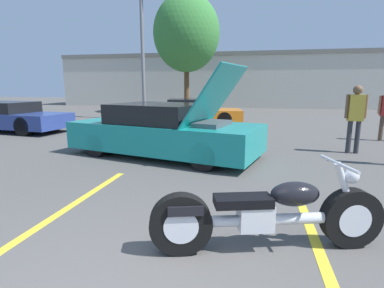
{
  "coord_description": "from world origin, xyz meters",
  "views": [
    {
      "loc": [
        0.94,
        -1.47,
        1.75
      ],
      "look_at": [
        -0.07,
        3.28,
        0.8
      ],
      "focal_mm": 28.0,
      "sensor_mm": 36.0,
      "label": 1
    }
  ],
  "objects_px": {
    "spectator_near_motorcycle": "(356,113)",
    "parked_car_left_row": "(9,117)",
    "tree_background": "(186,33)",
    "show_car_hood_open": "(165,131)",
    "motorcycle": "(268,215)",
    "parked_car_mid_row": "(193,112)",
    "light_pole": "(144,44)"
  },
  "relations": [
    {
      "from": "spectator_near_motorcycle",
      "to": "parked_car_left_row",
      "type": "bearing_deg",
      "value": 172.93
    },
    {
      "from": "tree_background",
      "to": "parked_car_left_row",
      "type": "distance_m",
      "value": 11.38
    },
    {
      "from": "tree_background",
      "to": "parked_car_left_row",
      "type": "height_order",
      "value": "tree_background"
    },
    {
      "from": "tree_background",
      "to": "show_car_hood_open",
      "type": "height_order",
      "value": "tree_background"
    },
    {
      "from": "tree_background",
      "to": "motorcycle",
      "type": "distance_m",
      "value": 17.3
    },
    {
      "from": "show_car_hood_open",
      "to": "spectator_near_motorcycle",
      "type": "relative_size",
      "value": 2.88
    },
    {
      "from": "show_car_hood_open",
      "to": "parked_car_left_row",
      "type": "relative_size",
      "value": 1.03
    },
    {
      "from": "motorcycle",
      "to": "spectator_near_motorcycle",
      "type": "distance_m",
      "value": 5.88
    },
    {
      "from": "spectator_near_motorcycle",
      "to": "parked_car_mid_row",
      "type": "bearing_deg",
      "value": 136.99
    },
    {
      "from": "motorcycle",
      "to": "parked_car_left_row",
      "type": "relative_size",
      "value": 0.5
    },
    {
      "from": "light_pole",
      "to": "motorcycle",
      "type": "distance_m",
      "value": 13.68
    },
    {
      "from": "tree_background",
      "to": "parked_car_mid_row",
      "type": "distance_m",
      "value": 7.42
    },
    {
      "from": "motorcycle",
      "to": "show_car_hood_open",
      "type": "distance_m",
      "value": 4.72
    },
    {
      "from": "tree_background",
      "to": "show_car_hood_open",
      "type": "bearing_deg",
      "value": -79.65
    },
    {
      "from": "motorcycle",
      "to": "parked_car_left_row",
      "type": "bearing_deg",
      "value": 128.06
    },
    {
      "from": "light_pole",
      "to": "parked_car_mid_row",
      "type": "distance_m",
      "value": 4.63
    },
    {
      "from": "motorcycle",
      "to": "parked_car_mid_row",
      "type": "relative_size",
      "value": 0.54
    },
    {
      "from": "show_car_hood_open",
      "to": "parked_car_mid_row",
      "type": "xyz_separation_m",
      "value": [
        -0.57,
        6.24,
        -0.08
      ]
    },
    {
      "from": "tree_background",
      "to": "parked_car_left_row",
      "type": "relative_size",
      "value": 1.49
    },
    {
      "from": "motorcycle",
      "to": "parked_car_mid_row",
      "type": "distance_m",
      "value": 10.72
    },
    {
      "from": "light_pole",
      "to": "tree_background",
      "type": "xyz_separation_m",
      "value": [
        1.25,
        4.16,
        1.14
      ]
    },
    {
      "from": "light_pole",
      "to": "tree_background",
      "type": "height_order",
      "value": "tree_background"
    },
    {
      "from": "motorcycle",
      "to": "spectator_near_motorcycle",
      "type": "relative_size",
      "value": 1.4
    },
    {
      "from": "motorcycle",
      "to": "show_car_hood_open",
      "type": "height_order",
      "value": "show_car_hood_open"
    },
    {
      "from": "tree_background",
      "to": "light_pole",
      "type": "bearing_deg",
      "value": -106.72
    },
    {
      "from": "tree_background",
      "to": "spectator_near_motorcycle",
      "type": "relative_size",
      "value": 4.18
    },
    {
      "from": "motorcycle",
      "to": "show_car_hood_open",
      "type": "relative_size",
      "value": 0.49
    },
    {
      "from": "light_pole",
      "to": "show_car_hood_open",
      "type": "bearing_deg",
      "value": -66.28
    },
    {
      "from": "show_car_hood_open",
      "to": "parked_car_left_row",
      "type": "height_order",
      "value": "show_car_hood_open"
    },
    {
      "from": "light_pole",
      "to": "parked_car_left_row",
      "type": "height_order",
      "value": "light_pole"
    },
    {
      "from": "parked_car_mid_row",
      "to": "parked_car_left_row",
      "type": "height_order",
      "value": "parked_car_mid_row"
    },
    {
      "from": "parked_car_left_row",
      "to": "motorcycle",
      "type": "bearing_deg",
      "value": -29.07
    }
  ]
}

